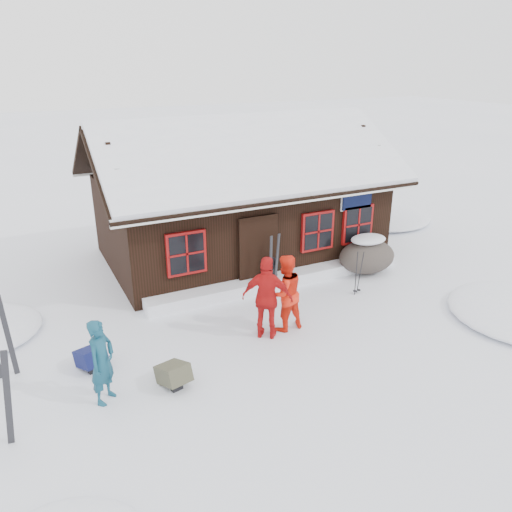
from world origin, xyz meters
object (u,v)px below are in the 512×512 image
object	(u,v)px
skier_orange_right	(267,298)
boulder	(367,255)
backpack_blue	(91,361)
skier_orange_left	(285,293)
skier_crouched	(272,273)
backpack_olive	(174,377)
skier_teal	(102,362)
ski_poles	(358,273)

from	to	relation	value
skier_orange_right	boulder	distance (m)	4.81
boulder	backpack_blue	world-z (taller)	boulder
skier_orange_left	skier_crouched	xyz separation A→B (m)	(0.78, 2.07, -0.46)
backpack_olive	skier_orange_right	bearing A→B (deg)	4.83
skier_teal	ski_poles	world-z (taller)	skier_teal
skier_orange_right	ski_poles	bearing A→B (deg)	-126.85
skier_teal	skier_orange_right	bearing A→B (deg)	-35.82
skier_teal	ski_poles	xyz separation A→B (m)	(6.93, 1.61, -0.25)
skier_orange_left	ski_poles	world-z (taller)	skier_orange_left
backpack_blue	backpack_olive	distance (m)	1.86
skier_orange_left	backpack_olive	xyz separation A→B (m)	(-2.99, -0.97, -0.74)
ski_poles	skier_teal	bearing A→B (deg)	-166.94
ski_poles	skier_crouched	bearing A→B (deg)	145.50
skier_orange_right	skier_teal	bearing A→B (deg)	47.67
skier_orange_left	boulder	size ratio (longest dim) A/B	1.05
skier_teal	backpack_blue	xyz separation A→B (m)	(-0.07, 1.18, -0.66)
skier_orange_left	boulder	xyz separation A→B (m)	(3.82, 1.84, -0.40)
skier_orange_left	skier_orange_right	world-z (taller)	skier_orange_right
boulder	backpack_blue	xyz separation A→B (m)	(-8.13, -1.50, -0.35)
skier_orange_left	skier_orange_right	distance (m)	0.56
skier_crouched	backpack_blue	xyz separation A→B (m)	(-5.09, -1.74, -0.29)
skier_teal	skier_orange_left	world-z (taller)	skier_orange_left
backpack_blue	boulder	bearing A→B (deg)	-6.96
boulder	skier_crouched	bearing A→B (deg)	175.61
backpack_olive	ski_poles	bearing A→B (deg)	3.53
skier_crouched	ski_poles	bearing A→B (deg)	-70.58
ski_poles	backpack_olive	bearing A→B (deg)	-163.02
backpack_olive	backpack_blue	bearing A→B (deg)	122.04
skier_orange_right	ski_poles	world-z (taller)	skier_orange_right
skier_crouched	skier_orange_left	bearing A→B (deg)	-146.68
skier_orange_right	backpack_olive	size ratio (longest dim) A/B	3.01
skier_crouched	ski_poles	world-z (taller)	ski_poles
skier_orange_left	skier_orange_right	xyz separation A→B (m)	(-0.53, -0.15, 0.05)
skier_teal	boulder	world-z (taller)	skier_teal
skier_teal	skier_orange_right	xyz separation A→B (m)	(3.71, 0.69, 0.14)
skier_orange_left	backpack_blue	distance (m)	4.39
skier_crouched	boulder	bearing A→B (deg)	-40.46
boulder	ski_poles	distance (m)	1.57
ski_poles	backpack_olive	world-z (taller)	ski_poles
ski_poles	skier_orange_left	bearing A→B (deg)	-164.07
skier_teal	skier_orange_right	distance (m)	3.78
skier_orange_left	backpack_blue	world-z (taller)	skier_orange_left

